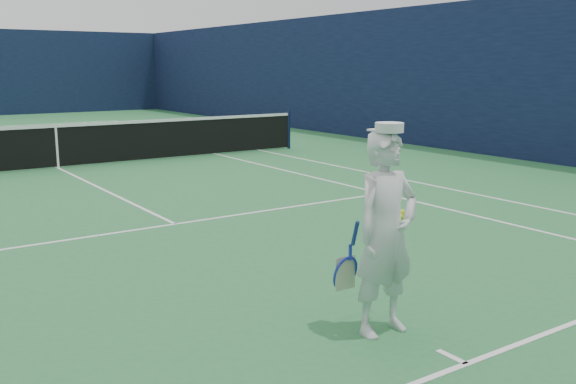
% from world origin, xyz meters
% --- Properties ---
extents(ground, '(80.00, 80.00, 0.00)m').
position_xyz_m(ground, '(0.00, 0.00, 0.00)').
color(ground, '#2B703C').
rests_on(ground, ground).
extents(court_markings, '(11.03, 23.83, 0.01)m').
position_xyz_m(court_markings, '(0.00, 0.00, 0.00)').
color(court_markings, white).
rests_on(court_markings, ground).
extents(windscreen_fence, '(20.12, 36.12, 4.00)m').
position_xyz_m(windscreen_fence, '(0.00, 0.00, 2.00)').
color(windscreen_fence, '#0D1833').
rests_on(windscreen_fence, ground).
extents(tennis_net, '(12.88, 0.09, 1.07)m').
position_xyz_m(tennis_net, '(0.00, 0.00, 0.55)').
color(tennis_net, '#141E4C').
rests_on(tennis_net, ground).
extents(tennis_player, '(0.77, 0.46, 1.85)m').
position_xyz_m(tennis_player, '(-0.11, -11.04, 0.90)').
color(tennis_player, white).
rests_on(tennis_player, ground).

